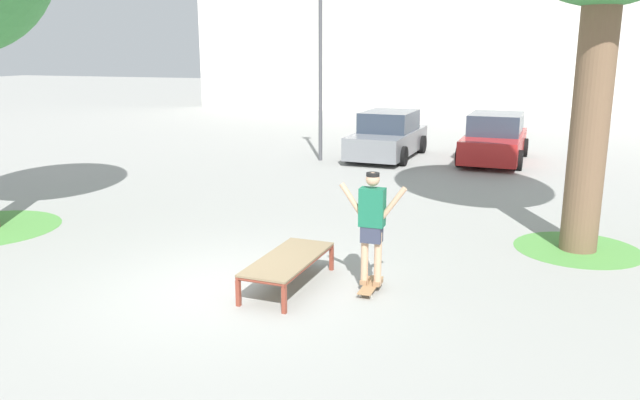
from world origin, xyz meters
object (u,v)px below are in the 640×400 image
(skateboard, at_px, (371,286))
(skater, at_px, (372,221))
(car_red, at_px, (495,139))
(car_grey, at_px, (388,136))
(skate_box, at_px, (288,260))
(light_post, at_px, (320,37))

(skateboard, relative_size, skater, 0.47)
(car_red, bearing_deg, car_grey, -173.86)
(skater, height_order, car_red, skater)
(skate_box, xyz_separation_m, skateboard, (1.21, 0.24, -0.34))
(skate_box, distance_m, car_red, 12.40)
(light_post, bearing_deg, skate_box, -74.10)
(skate_box, height_order, skateboard, skate_box)
(skate_box, distance_m, skater, 1.40)
(skateboard, xyz_separation_m, skater, (0.00, 0.00, 0.99))
(car_red, relative_size, light_post, 0.73)
(skateboard, bearing_deg, car_red, 85.03)
(skateboard, distance_m, light_post, 11.77)
(skate_box, xyz_separation_m, car_red, (2.25, 12.19, 0.28))
(car_red, bearing_deg, light_post, -162.85)
(skater, distance_m, car_red, 12.01)
(car_grey, bearing_deg, skateboard, -78.71)
(skateboard, bearing_deg, skate_box, -168.90)
(skate_box, relative_size, skateboard, 2.41)
(skateboard, height_order, light_post, light_post)
(light_post, bearing_deg, skateboard, -67.77)
(car_red, bearing_deg, skateboard, -94.97)
(skater, bearing_deg, car_red, 85.03)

